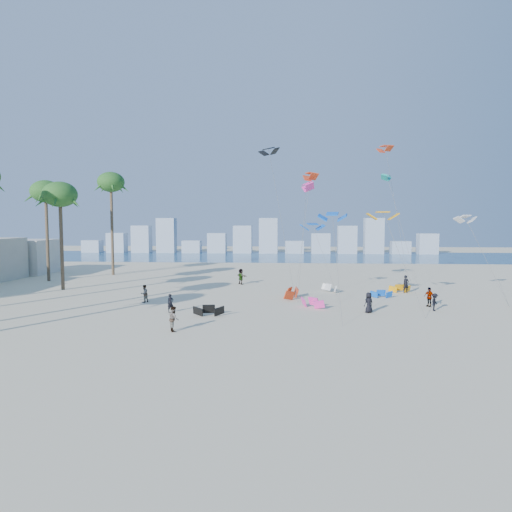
{
  "coord_description": "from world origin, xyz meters",
  "views": [
    {
      "loc": [
        5.95,
        -26.41,
        7.84
      ],
      "look_at": [
        3.0,
        16.0,
        4.5
      ],
      "focal_mm": 31.84,
      "sensor_mm": 36.0,
      "label": 1
    }
  ],
  "objects": [
    {
      "name": "kitesurfer_near",
      "position": [
        -4.0,
        11.26,
        0.79
      ],
      "size": [
        0.68,
        0.68,
        1.59
      ],
      "primitive_type": "imported",
      "rotation": [
        0.0,
        0.0,
        0.78
      ],
      "color": "black",
      "rests_on": "ground"
    },
    {
      "name": "ocean",
      "position": [
        0.0,
        72.0,
        0.01
      ],
      "size": [
        220.0,
        220.0,
        0.0
      ],
      "primitive_type": "plane",
      "color": "navy",
      "rests_on": "ground"
    },
    {
      "name": "kitesurfer_mid",
      "position": [
        -2.07,
        4.79,
        0.89
      ],
      "size": [
        0.96,
        1.06,
        1.78
      ],
      "primitive_type": "imported",
      "rotation": [
        0.0,
        0.0,
        1.97
      ],
      "color": "gray",
      "rests_on": "ground"
    },
    {
      "name": "palm_row",
      "position": [
        -21.44,
        16.16,
        11.55
      ],
      "size": [
        9.62,
        44.8,
        14.71
      ],
      "color": "brown",
      "rests_on": "ground"
    },
    {
      "name": "flying_kites",
      "position": [
        13.77,
        22.46,
        11.41
      ],
      "size": [
        26.88,
        30.15,
        18.17
      ],
      "color": "blue",
      "rests_on": "ground"
    },
    {
      "name": "kitesurfers_far",
      "position": [
        8.04,
        19.85,
        0.89
      ],
      "size": [
        27.52,
        17.78,
        1.92
      ],
      "color": "black",
      "rests_on": "ground"
    },
    {
      "name": "ground",
      "position": [
        0.0,
        0.0,
        0.0
      ],
      "size": [
        220.0,
        220.0,
        0.0
      ],
      "primitive_type": "plane",
      "color": "beige",
      "rests_on": "ground"
    },
    {
      "name": "grounded_kites",
      "position": [
        8.66,
        18.21,
        0.43
      ],
      "size": [
        21.5,
        15.1,
        1.02
      ],
      "color": "black",
      "rests_on": "ground"
    },
    {
      "name": "distant_skyline",
      "position": [
        -1.19,
        82.0,
        3.09
      ],
      "size": [
        85.0,
        3.0,
        8.4
      ],
      "color": "#9EADBF",
      "rests_on": "ground"
    }
  ]
}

